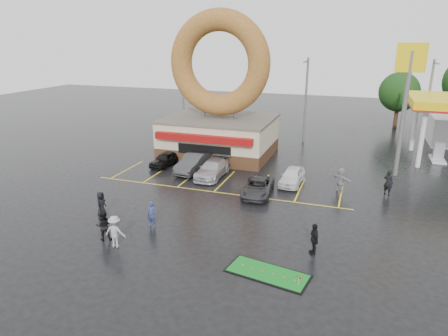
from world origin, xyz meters
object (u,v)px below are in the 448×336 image
(person_cameraman, at_px, (314,239))
(dumpster, at_px, (178,144))
(shell_sign, at_px, (408,86))
(putting_green, at_px, (268,273))
(car_dgrey, at_px, (194,163))
(car_silver, at_px, (213,169))
(car_black, at_px, (165,159))
(streetlight_mid, at_px, (306,98))
(car_white, at_px, (292,176))
(person_blue, at_px, (152,214))
(donut_shop, at_px, (219,109))
(streetlight_right, at_px, (428,103))
(car_grey, at_px, (258,187))
(streetlight_left, at_px, (183,94))

(person_cameraman, relative_size, dumpster, 0.95)
(shell_sign, xyz_separation_m, putting_green, (-6.70, -17.93, -7.35))
(car_dgrey, height_order, car_silver, car_dgrey)
(car_black, bearing_deg, dumpster, 109.35)
(putting_green, bearing_deg, streetlight_mid, 94.90)
(car_white, height_order, person_blue, person_blue)
(person_cameraman, xyz_separation_m, putting_green, (-1.83, -2.71, -0.83))
(car_black, relative_size, putting_green, 0.84)
(dumpster, bearing_deg, donut_shop, -2.11)
(shell_sign, relative_size, person_blue, 6.53)
(donut_shop, bearing_deg, streetlight_mid, 48.62)
(person_blue, bearing_deg, streetlight_right, 59.95)
(car_black, relative_size, car_silver, 0.76)
(donut_shop, distance_m, car_black, 7.13)
(car_grey, xyz_separation_m, person_blue, (-4.72, -7.18, 0.22))
(car_silver, height_order, person_cameraman, person_cameraman)
(streetlight_mid, distance_m, car_black, 17.08)
(putting_green, bearing_deg, donut_shop, 116.20)
(car_silver, relative_size, car_grey, 1.09)
(streetlight_left, bearing_deg, shell_sign, -18.99)
(car_grey, relative_size, dumpster, 2.38)
(car_silver, relative_size, putting_green, 1.10)
(car_black, bearing_deg, person_blue, -59.69)
(car_dgrey, height_order, car_white, car_dgrey)
(streetlight_left, relative_size, streetlight_mid, 1.00)
(streetlight_mid, bearing_deg, car_dgrey, -118.18)
(streetlight_left, bearing_deg, car_dgrey, -61.88)
(person_blue, bearing_deg, streetlight_left, 114.93)
(streetlight_right, relative_size, car_white, 2.34)
(streetlight_left, distance_m, car_dgrey, 14.82)
(car_dgrey, distance_m, putting_green, 16.38)
(streetlight_mid, relative_size, car_white, 2.34)
(streetlight_left, relative_size, streetlight_right, 1.00)
(streetlight_right, distance_m, car_dgrey, 24.50)
(streetlight_mid, relative_size, putting_green, 2.12)
(streetlight_right, distance_m, car_black, 26.67)
(shell_sign, relative_size, person_cameraman, 6.18)
(car_dgrey, height_order, person_blue, person_blue)
(shell_sign, distance_m, putting_green, 20.50)
(car_black, distance_m, car_white, 11.60)
(car_silver, distance_m, person_blue, 9.82)
(car_grey, relative_size, car_white, 1.12)
(streetlight_right, height_order, dumpster, streetlight_right)
(car_grey, bearing_deg, car_dgrey, 147.46)
(shell_sign, bearing_deg, donut_shop, 176.53)
(person_cameraman, height_order, putting_green, person_cameraman)
(car_grey, bearing_deg, streetlight_left, 124.66)
(shell_sign, distance_m, streetlight_right, 10.68)
(car_black, height_order, dumpster, dumpster)
(streetlight_mid, xyz_separation_m, person_cameraman, (4.13, -24.13, -3.92))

